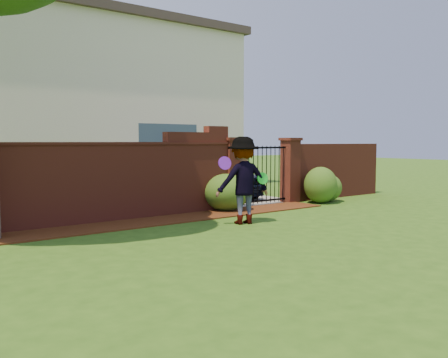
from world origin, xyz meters
TOP-DOWN VIEW (x-y plane):
  - ground at (0.00, 0.00)m, footprint 80.00×80.00m
  - mulch_bed at (-0.95, 3.34)m, footprint 11.10×1.08m
  - brick_wall at (-2.01, 4.00)m, footprint 8.70×0.31m
  - brick_wall_return at (6.60, 4.00)m, footprint 4.00×0.25m
  - pillar_left at (2.40, 4.00)m, footprint 0.50×0.50m
  - pillar_right at (4.60, 4.00)m, footprint 0.50×0.50m
  - iron_gate at (3.50, 4.00)m, footprint 1.78×0.03m
  - driveway at (3.50, 8.00)m, footprint 3.20×8.00m
  - house at (1.00, 12.00)m, footprint 12.40×6.40m
  - car at (3.60, 6.34)m, footprint 2.04×4.30m
  - shrub_left at (2.02, 3.71)m, footprint 1.17×1.17m
  - shrub_middle at (5.12, 3.29)m, footprint 0.95×0.95m
  - shrub_right at (5.53, 3.45)m, footprint 0.94×0.94m
  - man at (1.12, 1.96)m, footprint 1.35×0.99m
  - frisbee_purple at (0.67, 2.04)m, footprint 0.30×0.16m
  - frisbee_green at (1.48, 1.75)m, footprint 0.26×0.11m

SIDE VIEW (x-z plane):
  - ground at x=0.00m, z-range -0.01..0.00m
  - driveway at x=3.50m, z-range 0.00..0.01m
  - mulch_bed at x=-0.95m, z-range 0.00..0.03m
  - shrub_right at x=5.53m, z-range 0.00..0.83m
  - shrub_left at x=2.02m, z-range 0.00..0.95m
  - shrub_middle at x=5.12m, z-range 0.00..1.05m
  - car at x=3.60m, z-range 0.00..1.42m
  - brick_wall_return at x=6.60m, z-range 0.00..1.70m
  - iron_gate at x=3.50m, z-range 0.05..1.65m
  - brick_wall at x=-2.01m, z-range -0.15..2.01m
  - man at x=1.12m, z-range 0.00..1.88m
  - pillar_left at x=2.40m, z-range 0.02..1.90m
  - pillar_right at x=4.60m, z-range 0.02..1.90m
  - frisbee_green at x=1.48m, z-range 0.85..1.11m
  - frisbee_purple at x=0.67m, z-range 1.18..1.46m
  - house at x=1.00m, z-range 0.01..6.31m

